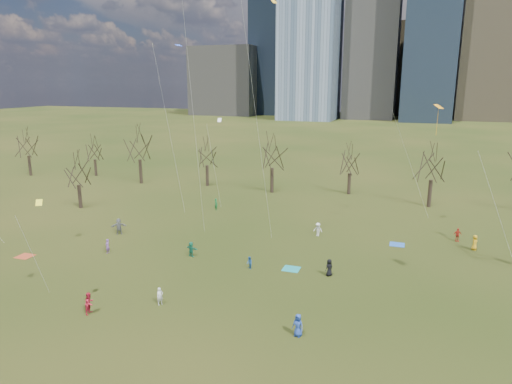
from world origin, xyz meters
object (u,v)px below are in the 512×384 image
(blanket_navy, at_px, (397,245))
(person_0, at_px, (298,325))
(person_2, at_px, (90,303))
(blanket_teal, at_px, (291,269))
(person_1, at_px, (160,296))
(blanket_crimson, at_px, (25,256))

(blanket_navy, height_order, person_0, person_0)
(person_2, bearing_deg, blanket_teal, -47.66)
(person_0, bearing_deg, blanket_navy, 89.35)
(person_1, height_order, person_2, person_2)
(blanket_navy, bearing_deg, blanket_crimson, -155.75)
(blanket_crimson, height_order, person_2, person_2)
(blanket_crimson, relative_size, person_1, 1.09)
(blanket_crimson, bearing_deg, blanket_navy, 24.25)
(blanket_navy, xyz_separation_m, person_0, (-5.85, -21.78, 0.82))
(person_0, xyz_separation_m, person_2, (-16.03, -2.13, 0.03))
(blanket_teal, bearing_deg, person_2, -132.88)
(person_0, distance_m, person_1, 11.68)
(person_1, bearing_deg, blanket_teal, -5.51)
(blanket_crimson, xyz_separation_m, person_2, (14.26, -7.64, 0.86))
(blanket_teal, xyz_separation_m, person_0, (3.49, -11.38, 0.82))
(person_2, bearing_deg, blanket_crimson, 57.05)
(blanket_crimson, bearing_deg, blanket_teal, 12.36)
(blanket_teal, bearing_deg, blanket_crimson, -167.64)
(blanket_navy, distance_m, person_2, 32.43)
(blanket_teal, height_order, person_1, person_1)
(blanket_navy, bearing_deg, person_1, -129.99)
(blanket_teal, bearing_deg, person_0, -72.97)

